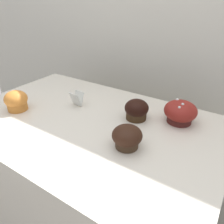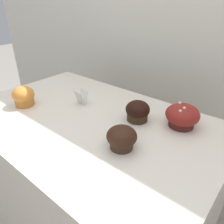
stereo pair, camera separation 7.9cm
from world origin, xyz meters
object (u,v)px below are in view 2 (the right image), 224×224
at_px(muffin_front_center, 182,116).
at_px(muffin_back_right, 122,138).
at_px(muffin_front_left, 138,111).
at_px(muffin_back_left, 24,96).

bearing_deg(muffin_front_center, muffin_back_right, -110.28).
bearing_deg(muffin_front_center, muffin_front_left, -155.41).
bearing_deg(muffin_front_left, muffin_front_center, 24.59).
relative_size(muffin_back_right, muffin_front_left, 1.04).
height_order(muffin_back_left, muffin_back_right, muffin_back_left).
relative_size(muffin_back_left, muffin_front_left, 1.01).
bearing_deg(muffin_back_left, muffin_back_right, 3.62).
height_order(muffin_back_left, muffin_front_left, muffin_back_left).
height_order(muffin_front_center, muffin_back_left, muffin_front_center).
distance_m(muffin_front_center, muffin_back_left, 0.64).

